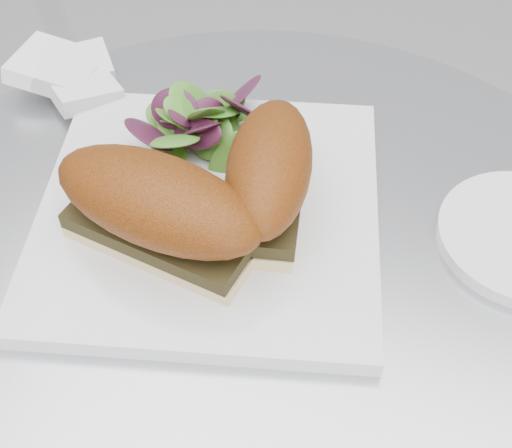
% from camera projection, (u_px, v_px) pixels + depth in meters
% --- Properties ---
extents(table, '(0.70, 0.70, 0.73)m').
position_uv_depth(table, '(257.00, 417.00, 0.76)').
color(table, '#BABCC2').
rests_on(table, ground).
extents(plate, '(0.34, 0.34, 0.02)m').
position_uv_depth(plate, '(209.00, 212.00, 0.61)').
color(plate, white).
rests_on(plate, table).
extents(sandwich_left, '(0.19, 0.11, 0.08)m').
position_uv_depth(sandwich_left, '(158.00, 208.00, 0.54)').
color(sandwich_left, '#EFE195').
rests_on(sandwich_left, plate).
extents(sandwich_right, '(0.09, 0.16, 0.08)m').
position_uv_depth(sandwich_right, '(269.00, 174.00, 0.57)').
color(sandwich_right, '#EFE195').
rests_on(sandwich_right, plate).
extents(salad, '(0.12, 0.12, 0.05)m').
position_uv_depth(salad, '(199.00, 119.00, 0.64)').
color(salad, '#5A8F2E').
rests_on(salad, plate).
extents(napkin, '(0.13, 0.13, 0.02)m').
position_uv_depth(napkin, '(72.00, 86.00, 0.72)').
color(napkin, white).
rests_on(napkin, table).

